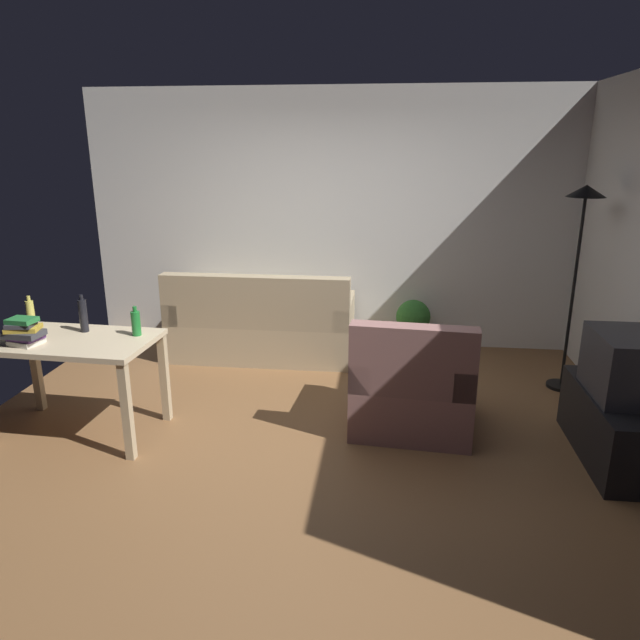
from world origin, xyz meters
TOP-DOWN VIEW (x-y plane):
  - ground_plane at (0.00, 0.00)m, footprint 5.20×4.40m
  - wall_rear at (0.00, 2.20)m, footprint 5.20×0.10m
  - couch at (-0.63, 1.59)m, footprint 1.86×0.84m
  - tv_stand at (2.25, -0.14)m, footprint 0.44×1.10m
  - tv at (2.25, -0.14)m, footprint 0.41×0.60m
  - torchiere_lamp at (2.25, 1.11)m, footprint 0.32×0.32m
  - desk at (-1.66, -0.22)m, footprint 1.23×0.76m
  - potted_plant at (0.92, 1.90)m, footprint 0.36×0.36m
  - armchair at (0.86, 0.16)m, footprint 0.96×0.91m
  - bottle_squat at (-2.11, 0.01)m, footprint 0.06×0.06m
  - bottle_dark at (-1.64, -0.04)m, footprint 0.06×0.06m
  - bottle_green at (-1.21, -0.08)m, footprint 0.07×0.07m
  - book_stack at (-1.91, -0.38)m, footprint 0.27×0.23m

SIDE VIEW (x-z plane):
  - ground_plane at x=0.00m, z-range -0.02..0.00m
  - tv_stand at x=2.25m, z-range 0.00..0.48m
  - couch at x=-0.63m, z-range -0.15..0.77m
  - armchair at x=0.86m, z-range -0.14..0.78m
  - potted_plant at x=0.92m, z-range 0.05..0.62m
  - desk at x=-1.66m, z-range 0.27..1.03m
  - tv at x=2.25m, z-range 0.48..0.92m
  - book_stack at x=-1.91m, z-range 0.75..0.95m
  - bottle_green at x=-1.21m, z-range 0.74..0.97m
  - bottle_squat at x=-2.11m, z-range 0.74..1.00m
  - bottle_dark at x=-1.64m, z-range 0.74..1.03m
  - wall_rear at x=0.00m, z-range 0.00..2.70m
  - torchiere_lamp at x=2.25m, z-range 0.51..2.32m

